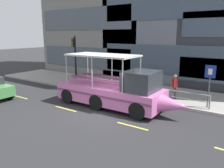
# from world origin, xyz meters

# --- Properties ---
(ground_plane) EXTENTS (120.00, 120.00, 0.00)m
(ground_plane) POSITION_xyz_m (0.00, 0.00, 0.00)
(ground_plane) COLOR #2B2B2D
(sidewalk) EXTENTS (32.00, 4.80, 0.18)m
(sidewalk) POSITION_xyz_m (0.00, 5.60, 0.09)
(sidewalk) COLOR #99968E
(sidewalk) RESTS_ON ground_plane
(curb_edge) EXTENTS (32.00, 0.18, 0.18)m
(curb_edge) POSITION_xyz_m (0.00, 3.11, 0.09)
(curb_edge) COLOR #B2ADA3
(curb_edge) RESTS_ON ground_plane
(lane_centreline) EXTENTS (25.80, 0.12, 0.01)m
(lane_centreline) POSITION_xyz_m (-0.00, -0.97, 0.00)
(lane_centreline) COLOR #DBD64C
(lane_centreline) RESTS_ON ground_plane
(curb_guardrail) EXTENTS (11.83, 0.09, 0.88)m
(curb_guardrail) POSITION_xyz_m (-0.64, 3.45, 0.78)
(curb_guardrail) COLOR gray
(curb_guardrail) RESTS_ON sidewalk
(traffic_light_pole) EXTENTS (0.24, 0.46, 4.29)m
(traffic_light_pole) POSITION_xyz_m (-6.00, 3.81, 2.77)
(traffic_light_pole) COLOR black
(traffic_light_pole) RESTS_ON sidewalk
(parking_sign) EXTENTS (0.60, 0.12, 2.63)m
(parking_sign) POSITION_xyz_m (5.04, 3.76, 1.97)
(parking_sign) COLOR #4C4F54
(parking_sign) RESTS_ON sidewalk
(leaned_bicycle) EXTENTS (1.74, 0.46, 0.96)m
(leaned_bicycle) POSITION_xyz_m (-5.44, 3.76, 0.56)
(leaned_bicycle) COLOR black
(leaned_bicycle) RESTS_ON sidewalk
(duck_tour_boat) EXTENTS (8.87, 2.54, 3.34)m
(duck_tour_boat) POSITION_xyz_m (0.05, 1.11, 1.07)
(duck_tour_boat) COLOR pink
(duck_tour_boat) RESTS_ON ground_plane
(pedestrian_near_bow) EXTENTS (0.33, 0.45, 1.75)m
(pedestrian_near_bow) POSITION_xyz_m (2.74, 4.41, 1.23)
(pedestrian_near_bow) COLOR #47423D
(pedestrian_near_bow) RESTS_ON sidewalk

